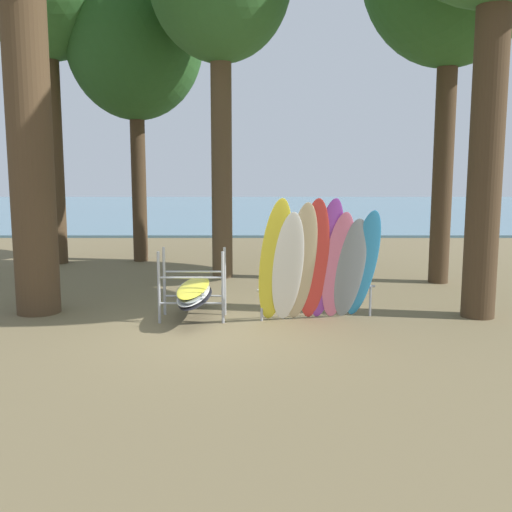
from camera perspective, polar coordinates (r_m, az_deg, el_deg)
name	(u,v)px	position (r m, az deg, el deg)	size (l,w,h in m)	color
ground_plane	(221,331)	(9.74, -3.39, -7.28)	(80.00, 80.00, 0.00)	brown
lake_water	(249,208)	(41.11, -0.73, 4.66)	(80.00, 36.00, 0.10)	slate
tree_mid_behind	(136,42)	(17.73, -11.62, 19.75)	(3.82, 3.82, 8.44)	#42301E
leaning_board_pile	(319,265)	(10.04, 6.19, -0.85)	(2.26, 1.41, 2.20)	yellow
board_storage_rack	(195,291)	(10.44, -6.00, -3.45)	(1.15, 2.13, 1.25)	#9EA0A5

